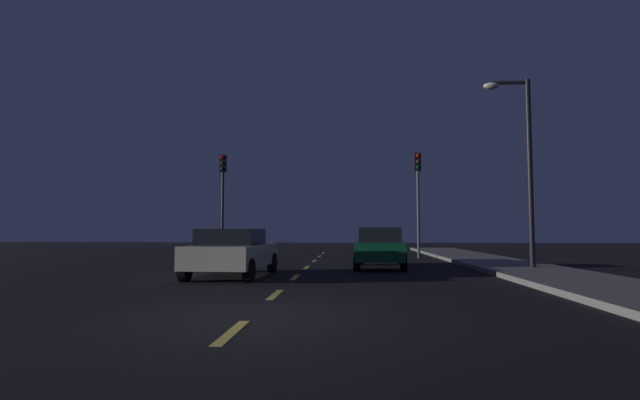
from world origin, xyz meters
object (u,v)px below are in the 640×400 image
traffic_signal_left (223,186)px  car_adjacent_lane (233,252)px  car_stopped_ahead (381,247)px  traffic_signal_right (418,185)px  street_lamp_right (522,154)px

traffic_signal_left → car_adjacent_lane: bearing=-73.0°
car_stopped_ahead → car_adjacent_lane: size_ratio=1.01×
traffic_signal_right → street_lamp_right: street_lamp_right is taller
car_adjacent_lane → car_stopped_ahead: bearing=38.4°
traffic_signal_right → car_stopped_ahead: 7.31m
traffic_signal_left → car_adjacent_lane: (3.05, -9.98, -2.96)m
traffic_signal_right → traffic_signal_left: bearing=180.0°
car_stopped_ahead → street_lamp_right: street_lamp_right is taller
traffic_signal_left → traffic_signal_right: bearing=-0.0°
traffic_signal_right → car_adjacent_lane: bearing=-125.0°
traffic_signal_left → traffic_signal_right: size_ratio=1.00×
traffic_signal_left → street_lamp_right: 14.60m
traffic_signal_left → car_stopped_ahead: bearing=-39.2°
traffic_signal_left → traffic_signal_right: 10.03m
traffic_signal_right → car_adjacent_lane: size_ratio=1.27×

